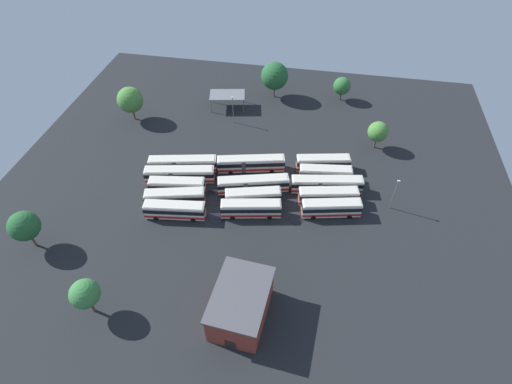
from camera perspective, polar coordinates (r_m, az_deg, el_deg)
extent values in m
plane|color=black|center=(84.60, -0.54, 0.13)|extent=(110.46, 110.46, 0.00)
cube|color=silver|center=(79.93, -11.64, -2.58)|extent=(12.21, 3.99, 3.14)
cube|color=beige|center=(78.74, -11.81, -1.77)|extent=(11.70, 3.73, 0.14)
cube|color=black|center=(79.56, -11.69, -2.33)|extent=(12.27, 4.04, 1.01)
cube|color=red|center=(80.57, -11.55, -3.00)|extent=(12.27, 4.04, 0.63)
cube|color=black|center=(78.27, -7.43, -2.49)|extent=(0.32, 2.04, 1.16)
cylinder|color=black|center=(80.88, -8.78, -2.76)|extent=(1.03, 0.42, 1.00)
cylinder|color=black|center=(79.41, -9.05, -3.99)|extent=(1.03, 0.42, 1.00)
cylinder|color=black|center=(82.61, -13.85, -2.50)|extent=(1.03, 0.42, 1.00)
cylinder|color=black|center=(81.16, -14.21, -3.69)|extent=(1.03, 0.42, 1.00)
cube|color=silver|center=(82.36, -11.60, -0.77)|extent=(12.34, 5.23, 3.14)
cube|color=beige|center=(81.21, -11.76, 0.04)|extent=(11.82, 4.93, 0.14)
cube|color=black|center=(82.01, -11.65, -0.52)|extent=(12.41, 5.28, 1.01)
cube|color=red|center=(82.99, -11.51, -1.19)|extent=(12.41, 5.28, 0.63)
cube|color=black|center=(81.15, -7.44, -0.32)|extent=(0.53, 2.01, 1.16)
cylinder|color=black|center=(83.60, -8.86, -0.76)|extent=(1.04, 0.52, 1.00)
cylinder|color=black|center=(82.02, -8.95, -1.92)|extent=(1.04, 0.52, 1.00)
cylinder|color=black|center=(84.81, -13.89, -0.94)|extent=(1.04, 0.52, 1.00)
cylinder|color=black|center=(83.26, -14.08, -2.08)|extent=(1.04, 0.52, 1.00)
cube|color=silver|center=(84.71, -11.31, 0.88)|extent=(11.83, 4.20, 3.14)
cube|color=beige|center=(83.59, -11.47, 1.68)|extent=(11.34, 3.94, 0.14)
cube|color=black|center=(84.36, -11.36, 1.12)|extent=(11.89, 4.25, 1.01)
cube|color=red|center=(85.31, -11.23, 0.46)|extent=(11.89, 4.25, 0.63)
cube|color=black|center=(83.21, -7.47, 1.10)|extent=(0.37, 2.03, 1.16)
cylinder|color=black|center=(85.75, -8.71, 0.71)|extent=(1.03, 0.45, 1.00)
cylinder|color=black|center=(84.16, -8.93, -0.39)|extent=(1.03, 0.45, 1.00)
cylinder|color=black|center=(87.29, -13.36, 0.81)|extent=(1.03, 0.45, 1.00)
cylinder|color=black|center=(85.72, -13.66, -0.27)|extent=(1.03, 0.45, 1.00)
cube|color=silver|center=(87.19, -10.95, 2.49)|extent=(15.09, 5.33, 3.14)
cube|color=beige|center=(86.11, -11.10, 3.30)|extent=(14.47, 5.02, 0.14)
cube|color=black|center=(86.86, -10.99, 2.74)|extent=(15.17, 5.38, 1.01)
cube|color=red|center=(87.78, -10.87, 2.07)|extent=(15.17, 5.38, 0.63)
cube|color=black|center=(85.75, -6.09, 2.86)|extent=(0.45, 2.02, 1.16)
cube|color=#47474C|center=(87.50, -12.00, 2.48)|extent=(1.38, 2.67, 3.02)
cylinder|color=black|center=(88.24, -7.79, 2.39)|extent=(1.04, 0.49, 1.00)
cylinder|color=black|center=(86.58, -7.91, 1.36)|extent=(1.04, 0.49, 1.00)
cylinder|color=black|center=(89.87, -13.64, 2.30)|extent=(1.04, 0.49, 1.00)
cylinder|color=black|center=(88.24, -13.87, 1.28)|extent=(1.04, 0.49, 1.00)
cube|color=silver|center=(89.67, -10.51, 3.99)|extent=(15.09, 5.47, 3.14)
cube|color=beige|center=(88.62, -10.65, 4.79)|extent=(14.46, 5.15, 0.14)
cube|color=black|center=(89.35, -10.55, 4.24)|extent=(15.17, 5.52, 1.01)
cube|color=red|center=(90.25, -10.44, 3.57)|extent=(15.17, 5.52, 0.63)
cube|color=black|center=(88.35, -5.77, 4.41)|extent=(0.47, 2.02, 1.16)
cube|color=#47474C|center=(89.96, -11.54, 3.96)|extent=(1.40, 2.68, 3.02)
cylinder|color=black|center=(90.78, -7.44, 3.90)|extent=(1.04, 0.50, 1.00)
cylinder|color=black|center=(89.08, -7.54, 2.92)|extent=(1.04, 0.50, 1.00)
cylinder|color=black|center=(92.28, -13.15, 3.74)|extent=(1.04, 0.50, 1.00)
cylinder|color=black|center=(90.60, -13.36, 2.78)|extent=(1.04, 0.50, 1.00)
cube|color=silver|center=(78.57, -0.73, -2.41)|extent=(12.14, 4.70, 3.14)
cube|color=beige|center=(77.37, -0.74, -1.59)|extent=(11.64, 4.41, 0.14)
cube|color=black|center=(78.20, -0.74, -2.16)|extent=(12.21, 4.74, 1.01)
cube|color=red|center=(79.23, -0.73, -2.83)|extent=(12.21, 4.74, 0.63)
cube|color=black|center=(78.31, 3.63, -2.08)|extent=(0.45, 2.02, 1.16)
cylinder|color=black|center=(80.42, 1.90, -2.44)|extent=(1.04, 0.48, 1.00)
cylinder|color=black|center=(78.89, 1.96, -3.68)|extent=(1.04, 0.48, 1.00)
cylinder|color=black|center=(80.47, -3.35, -2.47)|extent=(1.04, 0.48, 1.00)
cylinder|color=black|center=(78.95, -3.41, -3.70)|extent=(1.04, 0.48, 1.00)
cube|color=silver|center=(80.79, -0.44, -0.70)|extent=(11.54, 5.27, 3.14)
cube|color=beige|center=(79.62, -0.44, 0.12)|extent=(11.05, 4.96, 0.14)
cube|color=black|center=(80.43, -0.44, -0.45)|extent=(11.60, 5.32, 1.01)
cube|color=red|center=(81.43, -0.43, -1.13)|extent=(11.60, 5.32, 0.63)
cube|color=black|center=(80.81, 3.56, -0.19)|extent=(0.58, 2.00, 1.16)
cylinder|color=black|center=(82.80, 1.93, -0.66)|extent=(1.04, 0.54, 1.00)
cylinder|color=black|center=(81.23, 2.09, -1.82)|extent=(1.04, 0.54, 1.00)
cylinder|color=black|center=(82.50, -2.91, -0.92)|extent=(1.04, 0.54, 1.00)
cylinder|color=black|center=(80.93, -2.85, -2.09)|extent=(1.04, 0.54, 1.00)
cube|color=silver|center=(83.42, -0.40, 1.14)|extent=(15.03, 6.20, 3.14)
cube|color=beige|center=(82.29, -0.40, 1.96)|extent=(14.41, 5.85, 0.14)
cube|color=black|center=(83.07, -0.40, 1.38)|extent=(15.12, 6.25, 1.01)
cube|color=red|center=(84.04, -0.39, 0.70)|extent=(15.12, 6.25, 0.63)
cube|color=black|center=(83.69, 4.70, 1.69)|extent=(0.58, 2.00, 1.16)
cube|color=#47474C|center=(83.36, -1.52, 1.08)|extent=(1.52, 2.69, 3.02)
cylinder|color=black|center=(85.54, 2.64, 1.17)|extent=(1.04, 0.54, 1.00)
cylinder|color=black|center=(83.91, 2.81, 0.08)|extent=(1.04, 0.54, 1.00)
cylinder|color=black|center=(85.12, -3.55, 0.85)|extent=(1.04, 0.54, 1.00)
cylinder|color=black|center=(83.49, -3.50, -0.25)|extent=(1.04, 0.54, 1.00)
cube|color=silver|center=(88.28, -0.74, 4.11)|extent=(15.07, 5.78, 3.14)
cube|color=beige|center=(87.20, -0.75, 4.93)|extent=(14.44, 5.45, 0.14)
cube|color=black|center=(87.95, -0.74, 4.36)|extent=(15.15, 5.83, 1.01)
cube|color=red|center=(88.86, -0.73, 3.69)|extent=(15.15, 5.83, 0.63)
cube|color=black|center=(88.35, 4.11, 4.54)|extent=(0.52, 2.01, 1.16)
cube|color=#47474C|center=(88.26, -1.80, 4.08)|extent=(1.45, 2.69, 3.02)
cylinder|color=black|center=(90.26, 2.18, 4.02)|extent=(1.04, 0.52, 1.00)
cylinder|color=black|center=(88.55, 2.29, 3.04)|extent=(1.04, 0.52, 1.00)
cylinder|color=black|center=(90.07, -3.70, 3.84)|extent=(1.04, 0.52, 1.00)
cylinder|color=black|center=(88.36, -3.70, 2.86)|extent=(1.04, 0.52, 1.00)
cube|color=silver|center=(80.08, 10.81, -2.29)|extent=(11.95, 4.91, 3.14)
cube|color=beige|center=(78.90, 10.97, -1.48)|extent=(11.45, 4.62, 0.14)
cube|color=black|center=(79.72, 10.86, -2.04)|extent=(12.01, 4.96, 1.01)
cube|color=red|center=(80.72, 10.73, -2.71)|extent=(12.01, 4.96, 0.63)
cube|color=black|center=(81.07, 14.92, -1.87)|extent=(0.49, 2.02, 1.16)
cylinder|color=black|center=(82.64, 13.01, -2.27)|extent=(1.04, 0.50, 1.00)
cylinder|color=black|center=(81.17, 13.32, -3.46)|extent=(1.04, 0.50, 1.00)
cylinder|color=black|center=(81.17, 8.05, -2.42)|extent=(1.04, 0.50, 1.00)
cylinder|color=black|center=(79.67, 8.26, -3.64)|extent=(1.04, 0.50, 1.00)
cube|color=silver|center=(82.33, 10.38, -0.55)|extent=(12.29, 4.84, 3.14)
cube|color=beige|center=(81.18, 10.52, 0.26)|extent=(11.78, 4.55, 0.14)
cube|color=black|center=(81.98, 10.42, -0.31)|extent=(12.36, 4.89, 1.01)
cube|color=red|center=(82.95, 10.30, -0.98)|extent=(12.36, 4.89, 0.63)
cube|color=black|center=(83.28, 14.50, -0.20)|extent=(0.47, 2.02, 1.16)
cylinder|color=black|center=(84.86, 12.62, -0.60)|extent=(1.04, 0.49, 1.00)
cylinder|color=black|center=(83.33, 12.89, -1.74)|extent=(1.04, 0.49, 1.00)
cylinder|color=black|center=(83.46, 7.63, -0.68)|extent=(1.04, 0.49, 1.00)
cylinder|color=black|center=(81.90, 7.81, -1.84)|extent=(1.04, 0.49, 1.00)
cube|color=silver|center=(84.72, 10.18, 1.09)|extent=(15.10, 4.98, 3.14)
cube|color=beige|center=(83.60, 10.32, 1.90)|extent=(14.48, 4.68, 0.14)
cube|color=black|center=(84.37, 10.22, 1.34)|extent=(15.18, 5.03, 1.01)
cube|color=red|center=(85.32, 10.10, 0.67)|extent=(15.18, 5.03, 0.63)
cube|color=black|center=(85.88, 15.14, 1.32)|extent=(0.41, 2.03, 1.16)
cube|color=#47474C|center=(84.46, 9.08, 1.11)|extent=(1.32, 2.66, 3.02)
cylinder|color=black|center=(87.35, 12.96, 0.94)|extent=(1.04, 0.46, 1.00)
cylinder|color=black|center=(85.76, 13.19, -0.14)|extent=(1.04, 0.46, 1.00)
cylinder|color=black|center=(85.83, 6.94, 1.01)|extent=(1.04, 0.46, 1.00)
cylinder|color=black|center=(84.21, 7.05, -0.08)|extent=(1.04, 0.46, 1.00)
cube|color=silver|center=(87.10, 9.98, 2.61)|extent=(11.41, 3.91, 3.14)
cube|color=beige|center=(86.01, 10.12, 3.41)|extent=(10.94, 3.66, 0.14)
cube|color=black|center=(86.76, 10.02, 2.85)|extent=(11.47, 3.96, 1.01)
cube|color=red|center=(87.69, 9.91, 2.18)|extent=(11.47, 3.96, 0.63)
cube|color=black|center=(87.63, 13.67, 2.73)|extent=(0.32, 2.04, 1.16)
cylinder|color=black|center=(89.38, 12.03, 2.36)|extent=(1.03, 0.43, 1.00)
cylinder|color=black|center=(87.72, 12.17, 1.34)|extent=(1.03, 0.43, 1.00)
cylinder|color=black|center=(88.47, 7.60, 2.55)|extent=(1.03, 0.43, 1.00)
cylinder|color=black|center=(86.79, 7.66, 1.53)|extent=(1.03, 0.43, 1.00)
cube|color=silver|center=(89.73, 9.63, 4.17)|extent=(12.02, 4.78, 3.14)
cube|color=beige|center=(88.67, 9.76, 4.97)|extent=(11.52, 4.49, 0.14)
cube|color=black|center=(89.40, 9.67, 4.41)|extent=(12.09, 4.83, 1.01)
cube|color=red|center=(90.30, 9.56, 3.75)|extent=(12.09, 4.83, 0.63)
cube|color=black|center=(90.59, 13.36, 4.45)|extent=(0.47, 2.02, 1.16)
cylinder|color=black|center=(92.18, 11.67, 3.99)|extent=(1.04, 0.49, 1.00)
cylinder|color=black|center=(90.51, 11.90, 3.03)|extent=(1.04, 0.49, 1.00)
cylinder|color=black|center=(90.90, 7.16, 3.99)|extent=(1.04, 0.49, 1.00)
cylinder|color=black|center=(89.20, 7.32, 3.02)|extent=(1.04, 0.49, 1.00)
cube|color=maroon|center=(64.85, -2.20, -16.00)|extent=(8.80, 11.99, 6.25)
cube|color=#4C4C51|center=(61.98, -2.29, -14.53)|extent=(9.33, 12.71, 0.36)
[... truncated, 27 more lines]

